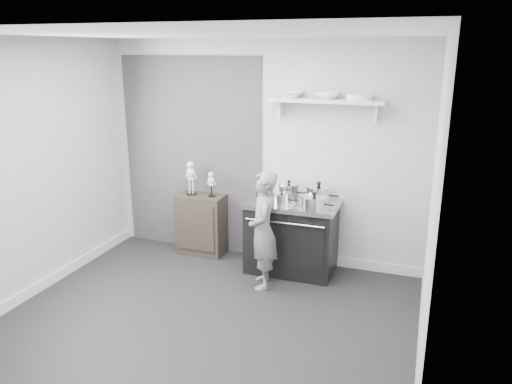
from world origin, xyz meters
TOP-DOWN VIEW (x-y plane):
  - ground at (0.00, 0.00)m, footprint 4.00×4.00m
  - room_shell at (-0.09, 0.15)m, footprint 4.02×3.62m
  - wall_shelf at (0.80, 1.68)m, footprint 1.30×0.26m
  - stove at (0.49, 1.48)m, footprint 1.08×0.67m
  - side_cabinet at (-0.75, 1.61)m, footprint 0.60×0.35m
  - child at (0.30, 0.97)m, footprint 0.46×0.56m
  - pot_front_left at (0.20, 1.37)m, footprint 0.33×0.25m
  - pot_back_left at (0.41, 1.59)m, footprint 0.34×0.25m
  - pot_back_right at (0.77, 1.58)m, footprint 0.38×0.30m
  - pot_front_right at (0.79, 1.28)m, footprint 0.36×0.27m
  - pot_front_center at (0.40, 1.34)m, footprint 0.30×0.21m
  - skeleton_full at (-0.88, 1.61)m, footprint 0.14×0.09m
  - skeleton_torso at (-0.60, 1.61)m, footprint 0.10×0.07m
  - bowl_large at (0.38, 1.67)m, footprint 0.30×0.30m
  - bowl_small at (0.81, 1.67)m, footprint 0.25×0.25m
  - plate_stack at (1.17, 1.67)m, footprint 0.28×0.28m

SIDE VIEW (x-z plane):
  - ground at x=0.00m, z-range 0.00..0.00m
  - side_cabinet at x=-0.75m, z-range 0.00..0.78m
  - stove at x=0.49m, z-range 0.00..0.87m
  - child at x=0.30m, z-range 0.00..1.33m
  - pot_front_center at x=0.40m, z-range 0.85..1.02m
  - pot_front_left at x=0.20m, z-range 0.84..1.03m
  - pot_front_right at x=0.79m, z-range 0.84..1.04m
  - pot_back_left at x=0.41m, z-range 0.84..1.07m
  - pot_back_right at x=0.77m, z-range 0.84..1.08m
  - skeleton_torso at x=-0.60m, z-range 0.78..1.15m
  - skeleton_full at x=-0.88m, z-range 0.78..1.29m
  - room_shell at x=-0.09m, z-range 0.28..2.99m
  - wall_shelf at x=0.80m, z-range 1.89..2.13m
  - plate_stack at x=1.17m, z-range 2.04..2.10m
  - bowl_large at x=0.38m, z-range 2.04..2.11m
  - bowl_small at x=0.81m, z-range 2.04..2.12m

